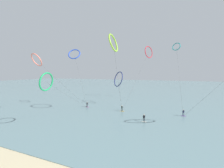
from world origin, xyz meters
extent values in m
cube|color=slate|center=(0.00, 105.87, 0.04)|extent=(400.00, 200.00, 0.08)
ellipsoid|color=#CC288E|center=(-13.74, 33.03, 0.11)|extent=(1.40, 0.40, 0.06)
cylinder|color=black|center=(-13.85, 32.93, 0.54)|extent=(0.12, 0.12, 0.80)
cylinder|color=black|center=(-13.64, 33.12, 0.54)|extent=(0.12, 0.12, 0.80)
cube|color=black|center=(-13.74, 33.03, 1.25)|extent=(0.37, 0.36, 0.62)
sphere|color=tan|center=(-13.74, 33.03, 1.67)|extent=(0.22, 0.22, 0.22)
cylinder|color=black|center=(-13.91, 33.00, 1.30)|extent=(0.39, 0.44, 0.39)
cylinder|color=black|center=(-13.58, 33.29, 1.30)|extent=(0.39, 0.44, 0.39)
ellipsoid|color=orange|center=(-1.65, 32.43, 0.11)|extent=(1.40, 0.40, 0.06)
cylinder|color=#1E2823|center=(-1.78, 32.45, 0.54)|extent=(0.12, 0.12, 0.80)
cylinder|color=#1E2823|center=(-1.51, 32.41, 0.54)|extent=(0.12, 0.12, 0.80)
cube|color=#1E2823|center=(-1.65, 32.43, 1.25)|extent=(0.34, 0.24, 0.62)
sphere|color=tan|center=(-1.65, 32.43, 1.67)|extent=(0.22, 0.22, 0.22)
cylinder|color=#1E2823|center=(-1.86, 32.58, 1.30)|extent=(0.15, 0.51, 0.39)
cylinder|color=#1E2823|center=(-1.43, 32.52, 1.30)|extent=(0.15, 0.51, 0.39)
ellipsoid|color=purple|center=(14.52, 33.99, 0.11)|extent=(1.40, 0.40, 0.06)
cylinder|color=#191E38|center=(14.39, 33.95, 0.54)|extent=(0.12, 0.12, 0.80)
cylinder|color=#191E38|center=(14.66, 34.03, 0.54)|extent=(0.12, 0.12, 0.80)
cube|color=#191E38|center=(14.52, 33.99, 1.25)|extent=(0.36, 0.28, 0.62)
sphere|color=tan|center=(14.52, 33.99, 1.67)|extent=(0.22, 0.22, 0.22)
cylinder|color=#191E38|center=(14.31, 34.05, 1.30)|extent=(0.23, 0.51, 0.39)
cylinder|color=#191E38|center=(14.73, 34.17, 1.30)|extent=(0.23, 0.51, 0.39)
ellipsoid|color=silver|center=(5.93, 25.60, 0.11)|extent=(1.40, 0.40, 0.06)
cylinder|color=black|center=(6.07, 25.59, 0.54)|extent=(0.12, 0.12, 0.80)
cylinder|color=black|center=(5.80, 25.62, 0.54)|extent=(0.12, 0.12, 0.80)
cube|color=black|center=(5.93, 25.60, 1.25)|extent=(0.34, 0.23, 0.62)
sphere|color=tan|center=(5.93, 25.60, 1.67)|extent=(0.22, 0.22, 0.22)
cylinder|color=black|center=(6.15, 25.71, 1.30)|extent=(0.13, 0.51, 0.39)
cylinder|color=black|center=(5.72, 25.74, 1.30)|extent=(0.13, 0.51, 0.39)
torus|color=#EA7260|center=(-22.73, 22.12, 14.74)|extent=(4.27, 2.96, 3.49)
cylinder|color=#3F3F3F|center=(-18.24, 27.57, 7.31)|extent=(9.01, 10.93, 14.62)
torus|color=#2647B7|center=(-18.22, 32.81, 17.28)|extent=(4.61, 3.63, 3.57)
cylinder|color=#3F3F3F|center=(-15.98, 32.92, 8.55)|extent=(4.50, 0.24, 17.10)
torus|color=navy|center=(-6.01, 41.29, 8.97)|extent=(5.22, 4.89, 5.39)
cylinder|color=#3F3F3F|center=(-3.83, 36.86, 4.41)|extent=(4.39, 8.89, 8.83)
cylinder|color=#3F3F3F|center=(19.96, 30.09, 7.51)|extent=(10.91, 7.83, 15.04)
torus|color=teal|center=(12.61, 58.09, 21.61)|extent=(3.54, 2.54, 3.24)
cylinder|color=#3F3F3F|center=(13.57, 46.04, 10.74)|extent=(1.93, 24.12, 21.49)
torus|color=red|center=(1.80, 57.72, 19.96)|extent=(3.32, 5.10, 5.18)
cylinder|color=#3F3F3F|center=(0.07, 45.08, 9.90)|extent=(3.47, 25.31, 19.82)
torus|color=#8CC62D|center=(-3.04, 29.18, 19.10)|extent=(1.84, 4.99, 4.88)
cylinder|color=#3F3F3F|center=(-2.34, 30.81, 9.45)|extent=(1.43, 3.28, 18.91)
torus|color=#199351|center=(-11.56, 14.53, 9.48)|extent=(1.27, 3.92, 3.85)
cylinder|color=#3F3F3F|center=(-12.65, 23.78, 4.66)|extent=(2.21, 18.51, 9.35)
camera|label=1|loc=(11.85, -7.90, 11.37)|focal=23.92mm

